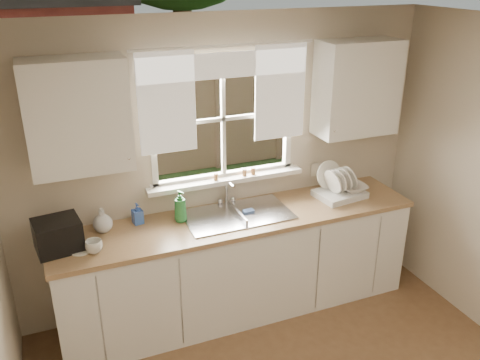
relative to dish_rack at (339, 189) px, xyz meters
name	(u,v)px	position (x,y,z in m)	size (l,w,h in m)	color
room_walls	(368,306)	(-0.98, -1.77, 0.25)	(3.62, 4.02, 2.50)	beige
ceiling	(389,48)	(-0.98, -1.71, 1.51)	(3.60, 4.00, 0.02)	silver
window	(224,139)	(-0.98, 0.29, 0.50)	(1.38, 0.16, 1.06)	white
curtains	(226,87)	(-0.98, 0.24, 0.95)	(1.50, 0.03, 0.81)	white
base_cabinets	(239,266)	(-0.98, -0.03, -0.55)	(3.00, 0.62, 0.87)	white
countertop	(239,219)	(-0.98, -0.03, -0.10)	(3.04, 0.65, 0.04)	#9C774E
upper_cabinet_left	(77,116)	(-2.13, 0.12, 0.86)	(0.70, 0.33, 0.80)	white
upper_cabinet_right	(357,88)	(0.17, 0.12, 0.86)	(0.70, 0.33, 0.80)	white
wall_outlet	(315,170)	(-0.10, 0.28, 0.09)	(0.08, 0.01, 0.12)	beige
sill_jars	(238,173)	(-0.88, 0.23, 0.19)	(0.38, 0.04, 0.06)	brown
sink	(237,223)	(-0.98, 0.00, -0.15)	(0.88, 0.52, 0.40)	#B7B7BC
dish_rack	(339,189)	(0.00, 0.00, 0.00)	(0.45, 0.36, 0.30)	silver
bowl	(354,188)	(0.12, -0.05, 0.01)	(0.23, 0.23, 0.06)	silver
soap_bottle_a	(180,206)	(-1.44, 0.08, 0.06)	(0.10, 0.10, 0.27)	#287B37
soap_bottle_b	(137,213)	(-1.76, 0.17, 0.01)	(0.08, 0.08, 0.17)	blue
soap_bottle_c	(102,220)	(-2.04, 0.14, 0.02)	(0.15, 0.15, 0.19)	beige
saucer	(81,250)	(-2.24, -0.10, -0.07)	(0.16, 0.16, 0.01)	white
cup	(94,247)	(-2.15, -0.16, -0.03)	(0.12, 0.12, 0.10)	beige
black_appliance	(58,235)	(-2.38, -0.02, 0.04)	(0.32, 0.27, 0.23)	black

